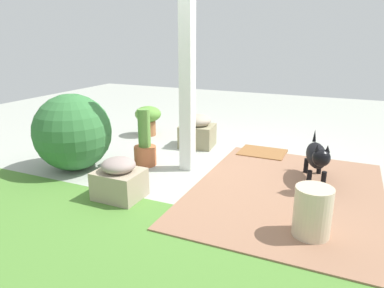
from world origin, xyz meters
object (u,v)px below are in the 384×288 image
stone_planter_nearest (197,131)px  ceramic_urn (312,213)px  terracotta_pot_broad (148,117)px  dog (317,156)px  terracotta_pot_tall (145,146)px  porch_pillar (187,76)px  round_shrub (73,132)px  stone_planter_far (119,179)px  doormat (262,153)px

stone_planter_nearest → ceramic_urn: bearing=133.7°
terracotta_pot_broad → ceramic_urn: size_ratio=1.12×
stone_planter_nearest → ceramic_urn: 2.53m
ceramic_urn → dog: bearing=-85.9°
terracotta_pot_tall → dog: bearing=-172.2°
stone_planter_nearest → porch_pillar: bearing=105.9°
porch_pillar → terracotta_pot_tall: bearing=9.8°
ceramic_urn → stone_planter_nearest: bearing=-46.3°
round_shrub → terracotta_pot_tall: round_shrub is taller
stone_planter_far → terracotta_pot_tall: 0.93m
round_shrub → terracotta_pot_broad: round_shrub is taller
ceramic_urn → porch_pillar: bearing=-32.6°
terracotta_pot_tall → ceramic_urn: (-2.03, 0.87, -0.04)m
stone_planter_nearest → round_shrub: bearing=55.4°
terracotta_pot_broad → dog: dog is taller
stone_planter_nearest → terracotta_pot_tall: 1.00m
stone_planter_far → doormat: stone_planter_far is taller
stone_planter_far → doormat: 2.12m
round_shrub → ceramic_urn: size_ratio=2.14×
dog → stone_planter_nearest: bearing=-22.6°
porch_pillar → stone_planter_nearest: size_ratio=4.31×
terracotta_pot_broad → dog: (-2.60, 0.91, 0.01)m
round_shrub → ceramic_urn: (-2.72, 0.42, -0.24)m
stone_planter_far → porch_pillar: bearing=-105.4°
porch_pillar → terracotta_pot_tall: 1.00m
dog → doormat: 1.07m
terracotta_pot_tall → doormat: 1.58m
round_shrub → doormat: round_shrub is taller
porch_pillar → round_shrub: porch_pillar is taller
stone_planter_nearest → terracotta_pot_broad: bearing=-13.1°
stone_planter_far → round_shrub: round_shrub is taller
dog → terracotta_pot_tall: bearing=7.8°
stone_planter_nearest → doormat: 0.96m
stone_planter_nearest → terracotta_pot_tall: bearing=73.7°
stone_planter_nearest → dog: dog is taller
porch_pillar → stone_planter_nearest: porch_pillar is taller
round_shrub → terracotta_pot_broad: (-0.03, -1.62, -0.15)m
stone_planter_nearest → stone_planter_far: (0.02, 1.85, -0.03)m
terracotta_pot_broad → doormat: bearing=174.5°
doormat → ceramic_urn: bearing=113.7°
dog → ceramic_urn: size_ratio=1.81×
stone_planter_nearest → dog: size_ratio=0.67×
terracotta_pot_broad → ceramic_urn: (-2.68, 2.04, -0.08)m
stone_planter_far → terracotta_pot_tall: bearing=-74.0°
terracotta_pot_tall → terracotta_pot_broad: 1.35m
stone_planter_nearest → doormat: (-0.93, -0.04, -0.20)m
round_shrub → ceramic_urn: 2.76m
porch_pillar → round_shrub: 1.48m
stone_planter_nearest → dog: bearing=157.4°
stone_planter_far → dog: 2.05m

